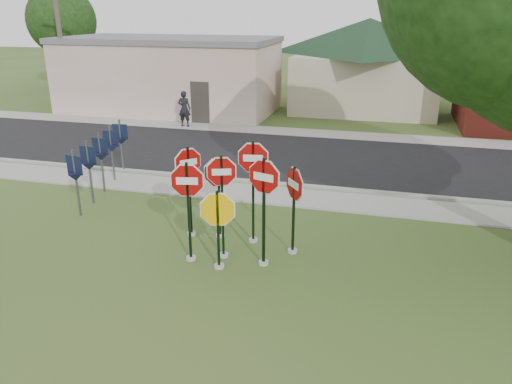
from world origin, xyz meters
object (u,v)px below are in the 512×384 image
(stop_sign_yellow, at_px, (218,221))
(pedestrian, at_px, (184,109))
(utility_pole_near, at_px, (58,23))
(stop_sign_left, at_px, (188,198))
(stop_sign_center, at_px, (222,194))

(stop_sign_yellow, relative_size, pedestrian, 1.13)
(stop_sign_yellow, xyz_separation_m, utility_pole_near, (-13.96, 14.63, 3.77))
(stop_sign_yellow, xyz_separation_m, stop_sign_left, (-0.79, 0.21, 0.41))
(stop_sign_center, bearing_deg, stop_sign_left, -153.59)
(utility_pole_near, bearing_deg, stop_sign_yellow, -46.34)
(stop_sign_yellow, bearing_deg, utility_pole_near, 133.66)
(stop_sign_left, xyz_separation_m, utility_pole_near, (-13.17, 14.43, 3.37))
(stop_sign_left, bearing_deg, utility_pole_near, 132.40)
(stop_sign_center, relative_size, stop_sign_left, 1.04)
(pedestrian, bearing_deg, utility_pole_near, -9.40)
(stop_sign_left, distance_m, utility_pole_near, 19.82)
(utility_pole_near, xyz_separation_m, pedestrian, (7.50, -1.14, -4.01))
(stop_sign_yellow, bearing_deg, pedestrian, 115.58)
(stop_sign_left, bearing_deg, stop_sign_center, 26.41)
(utility_pole_near, bearing_deg, pedestrian, -8.62)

